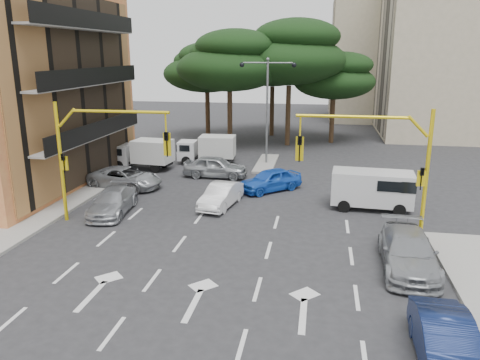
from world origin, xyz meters
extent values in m
plane|color=#28282B|center=(0.00, 0.00, 0.00)|extent=(120.00, 120.00, 0.00)
cube|color=gray|center=(0.00, 16.00, 0.07)|extent=(1.40, 6.00, 0.15)
cube|color=black|center=(-10.44, 8.00, 6.00)|extent=(0.12, 14.72, 11.20)
cube|color=black|center=(9.94, 32.00, 8.50)|extent=(0.12, 11.04, 16.20)
cube|color=tan|center=(13.00, 44.00, 8.00)|extent=(16.00, 12.00, 16.00)
cube|color=black|center=(4.94, 44.00, 7.50)|extent=(0.12, 11.04, 14.20)
cylinder|color=#382616|center=(-4.00, 22.00, 2.48)|extent=(0.44, 0.44, 4.95)
ellipsoid|color=black|center=(-4.00, 22.00, 6.93)|extent=(9.15, 9.15, 3.87)
ellipsoid|color=black|center=(-3.40, 21.60, 8.80)|extent=(6.86, 6.86, 2.86)
ellipsoid|color=black|center=(-4.50, 22.30, 8.25)|extent=(6.07, 6.07, 2.64)
cylinder|color=#382616|center=(1.00, 24.00, 2.70)|extent=(0.44, 0.44, 5.40)
ellipsoid|color=black|center=(1.00, 24.00, 7.56)|extent=(9.98, 9.98, 4.22)
ellipsoid|color=black|center=(1.60, 23.60, 9.60)|extent=(7.49, 7.49, 3.12)
ellipsoid|color=black|center=(0.50, 24.30, 9.00)|extent=(6.62, 6.62, 2.88)
cylinder|color=#382616|center=(-7.00, 26.00, 2.25)|extent=(0.44, 0.44, 4.50)
ellipsoid|color=black|center=(-7.00, 26.00, 6.30)|extent=(8.32, 8.32, 3.52)
ellipsoid|color=black|center=(-6.40, 25.60, 8.00)|extent=(6.24, 6.24, 2.60)
ellipsoid|color=black|center=(-7.50, 26.30, 7.50)|extent=(5.52, 5.52, 2.40)
cylinder|color=#382616|center=(5.00, 26.00, 2.02)|extent=(0.44, 0.44, 4.05)
ellipsoid|color=black|center=(5.00, 26.00, 5.67)|extent=(7.49, 7.49, 3.17)
ellipsoid|color=black|center=(5.60, 25.60, 7.20)|extent=(5.62, 5.62, 2.34)
ellipsoid|color=black|center=(4.50, 26.30, 6.75)|extent=(4.97, 4.97, 2.16)
cylinder|color=#382616|center=(-1.00, 29.00, 2.48)|extent=(0.44, 0.44, 4.95)
ellipsoid|color=black|center=(-1.00, 29.00, 6.93)|extent=(9.15, 9.15, 3.87)
ellipsoid|color=black|center=(-0.40, 28.60, 8.80)|extent=(6.86, 6.86, 2.86)
ellipsoid|color=black|center=(-1.50, 29.30, 8.25)|extent=(6.07, 6.07, 2.64)
cylinder|color=yellow|center=(8.60, 2.00, 3.00)|extent=(0.18, 0.18, 6.00)
cylinder|color=yellow|center=(8.05, 2.00, 5.25)|extent=(0.95, 0.14, 0.95)
cylinder|color=yellow|center=(5.30, 2.00, 5.60)|extent=(4.80, 0.14, 0.14)
cylinder|color=yellow|center=(3.10, 2.00, 5.15)|extent=(0.08, 0.08, 0.90)
imported|color=black|center=(3.10, 2.00, 4.10)|extent=(0.20, 0.24, 1.20)
cube|color=yellow|center=(3.10, 2.08, 4.10)|extent=(0.36, 0.06, 1.10)
imported|color=black|center=(8.38, 1.85, 3.00)|extent=(0.16, 0.20, 1.00)
cube|color=yellow|center=(8.38, 1.95, 3.00)|extent=(0.35, 0.08, 0.70)
cylinder|color=yellow|center=(-8.60, 2.00, 3.00)|extent=(0.18, 0.18, 6.00)
cylinder|color=yellow|center=(-8.05, 2.00, 5.25)|extent=(0.95, 0.14, 0.95)
cylinder|color=yellow|center=(-5.30, 2.00, 5.60)|extent=(4.80, 0.14, 0.14)
cylinder|color=yellow|center=(-3.10, 2.00, 5.15)|extent=(0.08, 0.08, 0.90)
imported|color=black|center=(-3.10, 2.00, 4.10)|extent=(0.20, 0.24, 1.20)
cube|color=yellow|center=(-3.10, 2.08, 4.10)|extent=(0.36, 0.06, 1.10)
imported|color=black|center=(-8.38, 1.85, 3.00)|extent=(0.16, 0.20, 1.00)
cube|color=yellow|center=(-8.38, 1.95, 3.00)|extent=(0.35, 0.08, 0.70)
cylinder|color=slate|center=(0.00, 16.00, 3.90)|extent=(0.16, 0.16, 7.50)
cylinder|color=slate|center=(-0.90, 16.00, 7.55)|extent=(1.80, 0.10, 0.10)
sphere|color=black|center=(-1.90, 16.00, 7.40)|extent=(0.36, 0.36, 0.36)
cylinder|color=slate|center=(0.90, 16.00, 7.55)|extent=(1.80, 0.10, 0.10)
sphere|color=black|center=(1.90, 16.00, 7.40)|extent=(0.36, 0.36, 0.36)
sphere|color=slate|center=(0.00, 16.00, 7.80)|extent=(0.24, 0.24, 0.24)
imported|color=silver|center=(-1.28, 5.49, 0.64)|extent=(1.98, 4.03, 1.27)
imported|color=blue|center=(1.08, 9.00, 0.69)|extent=(4.09, 3.96, 1.38)
imported|color=#A0A2A7|center=(-6.70, 3.40, 0.64)|extent=(2.21, 4.55, 1.28)
imported|color=#9A9DA1|center=(-8.00, 8.07, 0.66)|extent=(5.08, 3.07, 1.32)
imported|color=#9FA3A7|center=(-2.97, 11.61, 0.74)|extent=(4.40, 1.85, 1.49)
imported|color=#0D1941|center=(7.60, -6.86, 0.68)|extent=(1.49, 4.12, 1.35)
imported|color=#919498|center=(7.60, -0.83, 0.73)|extent=(2.19, 5.07, 1.45)
camera|label=1|loc=(3.99, -18.66, 8.28)|focal=35.00mm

